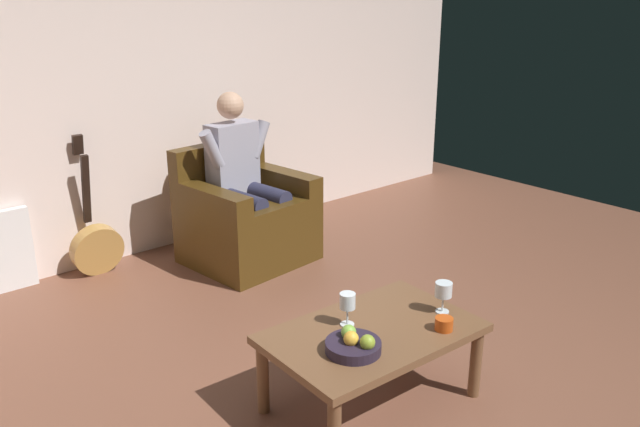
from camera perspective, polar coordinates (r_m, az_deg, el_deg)
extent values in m
plane|color=brown|center=(3.41, 12.25, -16.74)|extent=(7.40, 7.40, 0.00)
cube|color=silver|center=(5.14, -14.39, 11.83)|extent=(6.57, 0.06, 2.75)
cube|color=#452F10|center=(4.97, -6.21, -1.88)|extent=(0.91, 0.84, 0.41)
cube|color=#452F10|center=(4.84, -5.86, 0.74)|extent=(0.60, 0.69, 0.10)
cube|color=#452F10|center=(5.08, -3.43, 2.52)|extent=(0.23, 0.77, 0.24)
cube|color=#452F10|center=(4.66, -9.53, 0.74)|extent=(0.23, 0.77, 0.24)
cube|color=#452F10|center=(5.07, -8.76, 3.60)|extent=(0.84, 0.20, 0.46)
cube|color=#9A97A8|center=(4.91, -7.61, 4.77)|extent=(0.40, 0.22, 0.53)
sphere|color=tan|center=(4.83, -7.81, 9.30)|extent=(0.20, 0.20, 0.20)
cylinder|color=#292A42|center=(4.89, -4.78, 1.72)|extent=(0.18, 0.46, 0.13)
cylinder|color=#292A42|center=(4.82, -2.91, -1.84)|extent=(0.13, 0.13, 0.51)
cylinder|color=#9A97A8|center=(4.98, -5.34, 6.45)|extent=(0.21, 0.11, 0.29)
cylinder|color=#292A42|center=(4.74, -6.84, 1.11)|extent=(0.18, 0.46, 0.13)
cylinder|color=#292A42|center=(4.67, -4.94, -2.57)|extent=(0.13, 0.13, 0.51)
cylinder|color=#9A97A8|center=(4.71, -9.35, 5.55)|extent=(0.21, 0.11, 0.29)
cube|color=brown|center=(3.22, 4.58, -10.36)|extent=(1.05, 0.69, 0.04)
cylinder|color=brown|center=(3.46, 13.38, -12.54)|extent=(0.06, 0.06, 0.37)
cylinder|color=brown|center=(3.77, 6.89, -9.32)|extent=(0.06, 0.06, 0.37)
cylinder|color=brown|center=(3.27, -4.99, -14.07)|extent=(0.06, 0.06, 0.37)
cylinder|color=#B58541|center=(4.98, -18.81, -2.99)|extent=(0.37, 0.16, 0.38)
cylinder|color=black|center=(4.93, -18.60, -2.95)|extent=(0.10, 0.02, 0.10)
cube|color=black|center=(4.91, -19.69, 1.99)|extent=(0.05, 0.12, 0.51)
cube|color=black|center=(4.88, -20.33, 5.64)|extent=(0.07, 0.05, 0.14)
cylinder|color=silver|center=(3.42, 10.57, -8.37)|extent=(0.07, 0.07, 0.01)
cylinder|color=silver|center=(3.40, 10.62, -7.70)|extent=(0.01, 0.01, 0.08)
cylinder|color=silver|center=(3.36, 10.70, -6.51)|extent=(0.09, 0.09, 0.07)
cylinder|color=#590C19|center=(3.37, 10.68, -6.83)|extent=(0.08, 0.08, 0.03)
cylinder|color=silver|center=(3.25, 2.38, -9.60)|extent=(0.07, 0.07, 0.01)
cylinder|color=silver|center=(3.22, 2.39, -8.89)|extent=(0.01, 0.01, 0.09)
cylinder|color=silver|center=(3.19, 2.41, -7.60)|extent=(0.08, 0.08, 0.08)
cylinder|color=#590C19|center=(3.20, 2.40, -7.94)|extent=(0.07, 0.07, 0.03)
cylinder|color=#261D2E|center=(3.02, 2.90, -11.49)|extent=(0.26, 0.26, 0.05)
sphere|color=gold|center=(2.99, 2.72, -10.82)|extent=(0.07, 0.07, 0.07)
sphere|color=olive|center=(2.97, 4.15, -11.11)|extent=(0.07, 0.07, 0.07)
sphere|color=#7CB340|center=(3.04, 2.51, -10.27)|extent=(0.07, 0.07, 0.07)
cylinder|color=#BC4714|center=(3.24, 10.73, -9.41)|extent=(0.09, 0.09, 0.06)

